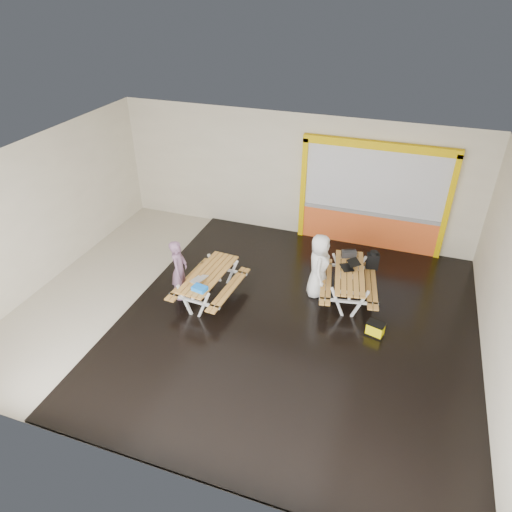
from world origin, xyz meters
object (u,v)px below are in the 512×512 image
at_px(backpack, 373,260).
at_px(fluke_bag, 375,329).
at_px(picnic_table_left, 209,279).
at_px(blue_pouch, 200,288).
at_px(laptop_right, 349,266).
at_px(person_left, 179,270).
at_px(laptop_left, 199,279).
at_px(dark_case, 330,294).
at_px(person_right, 319,266).
at_px(picnic_table_right, 349,278).
at_px(toolbox, 349,254).

height_order(backpack, fluke_bag, backpack).
xyz_separation_m(picnic_table_left, blue_pouch, (0.09, -0.65, 0.22)).
bearing_deg(laptop_right, person_left, -158.65).
bearing_deg(laptop_left, dark_case, 25.72).
xyz_separation_m(person_right, laptop_right, (0.66, 0.23, 0.02)).
distance_m(picnic_table_left, picnic_table_right, 3.22).
height_order(dark_case, fluke_bag, fluke_bag).
bearing_deg(picnic_table_right, laptop_left, -154.91).
distance_m(laptop_right, dark_case, 0.82).
xyz_separation_m(dark_case, fluke_bag, (1.15, -1.01, 0.08)).
bearing_deg(laptop_left, blue_pouch, -61.81).
xyz_separation_m(picnic_table_left, fluke_bag, (3.80, -0.04, -0.37)).
relative_size(laptop_right, backpack, 1.07).
relative_size(person_right, fluke_bag, 3.91).
xyz_separation_m(laptop_right, toolbox, (-0.09, 0.48, 0.02)).
bearing_deg(dark_case, blue_pouch, -147.84).
height_order(picnic_table_left, toolbox, toolbox).
bearing_deg(blue_pouch, fluke_bag, 9.35).
bearing_deg(toolbox, fluke_bag, -62.86).
xyz_separation_m(picnic_table_right, dark_case, (-0.36, -0.13, -0.46)).
distance_m(picnic_table_left, toolbox, 3.38).
bearing_deg(picnic_table_left, laptop_left, -101.99).
distance_m(picnic_table_right, toolbox, 0.71).
relative_size(laptop_left, backpack, 0.83).
distance_m(backpack, fluke_bag, 2.02).
distance_m(person_right, laptop_left, 2.77).
distance_m(person_right, toolbox, 0.91).
bearing_deg(fluke_bag, backpack, 100.43).
bearing_deg(backpack, laptop_left, -147.52).
xyz_separation_m(laptop_left, dark_case, (2.73, 1.32, -0.67)).
height_order(laptop_right, dark_case, laptop_right).
bearing_deg(fluke_bag, person_left, -178.60).
distance_m(person_left, laptop_right, 3.91).
bearing_deg(toolbox, laptop_right, -78.99).
bearing_deg(person_left, picnic_table_left, -89.66).
distance_m(picnic_table_left, person_right, 2.55).
distance_m(blue_pouch, toolbox, 3.69).
bearing_deg(person_right, dark_case, -111.33).
relative_size(laptop_left, laptop_right, 0.77).
xyz_separation_m(laptop_right, fluke_bag, (0.83, -1.31, -0.60)).
height_order(blue_pouch, backpack, backpack).
height_order(person_right, laptop_right, person_right).
xyz_separation_m(laptop_left, backpack, (3.52, 2.24, -0.11)).
bearing_deg(backpack, toolbox, -165.92).
xyz_separation_m(picnic_table_left, person_left, (-0.66, -0.15, 0.21)).
relative_size(person_left, fluke_bag, 3.65).
distance_m(toolbox, dark_case, 1.08).
bearing_deg(fluke_bag, picnic_table_right, 124.41).
xyz_separation_m(picnic_table_left, laptop_left, (-0.08, -0.35, 0.22)).
relative_size(laptop_right, toolbox, 1.35).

